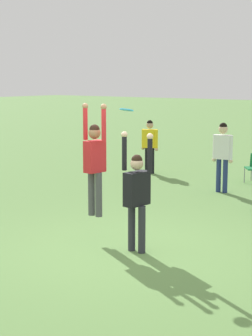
{
  "coord_description": "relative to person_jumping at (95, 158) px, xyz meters",
  "views": [
    {
      "loc": [
        5.54,
        -7.12,
        2.82
      ],
      "look_at": [
        -0.18,
        0.4,
        1.3
      ],
      "focal_mm": 60.0,
      "sensor_mm": 36.0,
      "label": 1
    }
  ],
  "objects": [
    {
      "name": "person_spectator_far",
      "position": [
        -0.19,
        5.08,
        -0.41
      ],
      "size": [
        0.56,
        0.25,
        1.74
      ],
      "rotation": [
        0.0,
        0.0,
        0.13
      ],
      "color": "navy",
      "rests_on": "ground_plane"
    },
    {
      "name": "person_defending",
      "position": [
        0.97,
        -0.1,
        -0.43
      ],
      "size": [
        0.61,
        0.48,
        1.97
      ],
      "rotation": [
        0.0,
        0.0,
        -1.67
      ],
      "color": "#2D2D38",
      "rests_on": "ground_plane"
    },
    {
      "name": "person_jumping",
      "position": [
        0.0,
        0.0,
        0.0
      ],
      "size": [
        0.52,
        0.38,
        1.96
      ],
      "rotation": [
        0.0,
        0.0,
        1.47
      ],
      "color": "#4C4C51",
      "rests_on": "ground_plane"
    },
    {
      "name": "person_spectator_near",
      "position": [
        -3.25,
        6.33,
        -0.52
      ],
      "size": [
        0.59,
        0.39,
        1.59
      ],
      "rotation": [
        0.0,
        0.0,
        0.53
      ],
      "color": "black",
      "rests_on": "ground_plane"
    },
    {
      "name": "ground_plane",
      "position": [
        0.67,
        -0.15,
        -1.46
      ],
      "size": [
        120.0,
        120.0,
        0.0
      ],
      "primitive_type": "plane",
      "color": "#608C47"
    },
    {
      "name": "frisbee",
      "position": [
        0.72,
        -0.04,
        0.85
      ],
      "size": [
        0.23,
        0.23,
        0.06
      ],
      "color": "#2D9EDB"
    }
  ]
}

